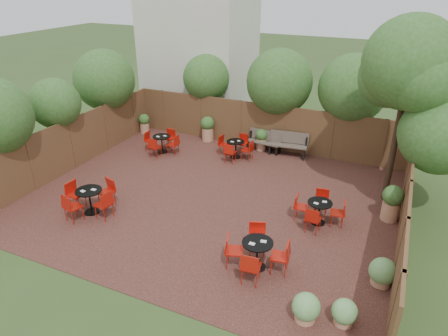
% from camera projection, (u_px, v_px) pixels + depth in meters
% --- Properties ---
extents(ground, '(80.00, 80.00, 0.00)m').
position_uv_depth(ground, '(211.00, 199.00, 13.98)').
color(ground, '#354F23').
rests_on(ground, ground).
extents(courtyard_paving, '(12.00, 10.00, 0.02)m').
position_uv_depth(courtyard_paving, '(211.00, 198.00, 13.98)').
color(courtyard_paving, '#351815').
rests_on(courtyard_paving, ground).
extents(fence_back, '(12.00, 0.08, 2.00)m').
position_uv_depth(fence_back, '(262.00, 126.00, 17.65)').
color(fence_back, '#50381E').
rests_on(fence_back, ground).
extents(fence_left, '(0.08, 10.00, 2.00)m').
position_uv_depth(fence_left, '(72.00, 144.00, 15.78)').
color(fence_left, '#50381E').
rests_on(fence_left, ground).
extents(fence_right, '(0.08, 10.00, 2.00)m').
position_uv_depth(fence_right, '(405.00, 212.00, 11.32)').
color(fence_right, '#50381E').
rests_on(fence_right, ground).
extents(neighbour_building, '(5.00, 4.00, 8.00)m').
position_uv_depth(neighbour_building, '(200.00, 38.00, 20.47)').
color(neighbour_building, beige).
rests_on(neighbour_building, ground).
extents(overhang_foliage, '(15.83, 10.99, 2.79)m').
position_uv_depth(overhang_foliage, '(217.00, 94.00, 15.74)').
color(overhang_foliage, '#2C591D').
rests_on(overhang_foliage, ground).
extents(courtyard_tree, '(2.92, 2.84, 6.01)m').
position_uv_depth(courtyard_tree, '(409.00, 69.00, 12.03)').
color(courtyard_tree, black).
rests_on(courtyard_tree, courtyard_paving).
extents(park_bench_left, '(1.50, 0.61, 0.90)m').
position_uv_depth(park_bench_left, '(264.00, 141.00, 17.46)').
color(park_bench_left, brown).
rests_on(park_bench_left, courtyard_paving).
extents(park_bench_right, '(1.66, 0.69, 1.00)m').
position_uv_depth(park_bench_right, '(288.00, 144.00, 17.05)').
color(park_bench_right, brown).
rests_on(park_bench_right, courtyard_paving).
extents(bistro_tables, '(8.84, 7.84, 0.94)m').
position_uv_depth(bistro_tables, '(203.00, 187.00, 13.75)').
color(bistro_tables, black).
rests_on(bistro_tables, courtyard_paving).
extents(planters, '(11.88, 4.21, 1.17)m').
position_uv_depth(planters, '(252.00, 148.00, 16.47)').
color(planters, tan).
rests_on(planters, courtyard_paving).
extents(low_shrubs, '(2.08, 2.57, 0.73)m').
position_uv_depth(low_shrubs, '(348.00, 294.00, 9.38)').
color(low_shrubs, tan).
rests_on(low_shrubs, courtyard_paving).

